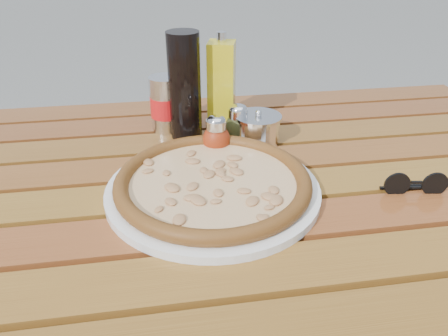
{
  "coord_description": "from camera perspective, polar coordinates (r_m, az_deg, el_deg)",
  "views": [
    {
      "loc": [
        -0.1,
        -0.63,
        1.15
      ],
      "look_at": [
        0.0,
        0.02,
        0.78
      ],
      "focal_mm": 35.0,
      "sensor_mm": 36.0,
      "label": 1
    }
  ],
  "objects": [
    {
      "name": "table",
      "position": [
        0.8,
        0.23,
        -7.34
      ],
      "size": [
        1.4,
        0.9,
        0.75
      ],
      "color": "#3A200D",
      "rests_on": "ground"
    },
    {
      "name": "plate",
      "position": [
        0.74,
        -1.45,
        -2.84
      ],
      "size": [
        0.47,
        0.47,
        0.01
      ],
      "primitive_type": "cylinder",
      "rotation": [
        0.0,
        0.0,
        0.42
      ],
      "color": "white",
      "rests_on": "table"
    },
    {
      "name": "pizza",
      "position": [
        0.73,
        -1.46,
        -1.8
      ],
      "size": [
        0.46,
        0.46,
        0.03
      ],
      "rotation": [
        0.0,
        0.0,
        0.58
      ],
      "color": "#FFE8B6",
      "rests_on": "plate"
    },
    {
      "name": "pepper_shaker",
      "position": [
        0.85,
        -1.0,
        4.2
      ],
      "size": [
        0.06,
        0.06,
        0.08
      ],
      "rotation": [
        0.0,
        0.0,
        -0.12
      ],
      "color": "#A63313",
      "rests_on": "table"
    },
    {
      "name": "oregano_shaker",
      "position": [
        0.91,
        1.84,
        5.78
      ],
      "size": [
        0.06,
        0.06,
        0.08
      ],
      "rotation": [
        0.0,
        0.0,
        -0.12
      ],
      "color": "#3C4019",
      "rests_on": "table"
    },
    {
      "name": "dark_bottle",
      "position": [
        0.91,
        -5.15,
        10.54
      ],
      "size": [
        0.08,
        0.08,
        0.22
      ],
      "primitive_type": "cylinder",
      "rotation": [
        0.0,
        0.0,
        -0.3
      ],
      "color": "black",
      "rests_on": "table"
    },
    {
      "name": "soda_can",
      "position": [
        0.96,
        -7.61,
        8.23
      ],
      "size": [
        0.09,
        0.09,
        0.12
      ],
      "rotation": [
        0.0,
        0.0,
        -0.36
      ],
      "color": "silver",
      "rests_on": "table"
    },
    {
      "name": "olive_oil_cruet",
      "position": [
        0.95,
        -0.32,
        10.65
      ],
      "size": [
        0.07,
        0.07,
        0.21
      ],
      "rotation": [
        0.0,
        0.0,
        -0.28
      ],
      "color": "gold",
      "rests_on": "table"
    },
    {
      "name": "parmesan_tin",
      "position": [
        0.91,
        4.44,
        5.19
      ],
      "size": [
        0.12,
        0.12,
        0.07
      ],
      "rotation": [
        0.0,
        0.0,
        0.32
      ],
      "color": "white",
      "rests_on": "table"
    },
    {
      "name": "sunglasses",
      "position": [
        0.8,
        23.69,
        -2.02
      ],
      "size": [
        0.11,
        0.03,
        0.04
      ],
      "rotation": [
        0.0,
        0.0,
        -0.14
      ],
      "color": "black",
      "rests_on": "table"
    }
  ]
}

